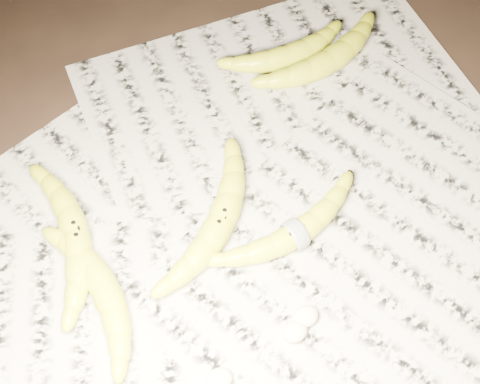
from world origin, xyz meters
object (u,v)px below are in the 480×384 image
banana_upper_a (328,60)px  banana_upper_b (288,54)px  banana_left_a (75,234)px  banana_taped (295,233)px  banana_center (220,221)px  banana_left_b (104,288)px

banana_upper_a → banana_upper_b: bearing=131.8°
banana_left_a → banana_taped: size_ratio=1.04×
banana_taped → banana_center: bearing=135.8°
banana_left_b → banana_taped: 0.24m
banana_upper_b → banana_taped: bearing=-114.1°
banana_upper_a → banana_upper_b: size_ratio=1.16×
banana_left_b → banana_upper_a: (0.44, 0.15, 0.00)m
banana_taped → banana_upper_a: banana_upper_a is taller
banana_upper_a → banana_left_b: bearing=-165.6°
banana_taped → banana_left_a: bearing=146.2°
banana_left_b → banana_taped: size_ratio=0.94×
banana_left_a → banana_upper_a: banana_upper_a is taller
banana_left_a → banana_left_b: 0.08m
banana_taped → banana_upper_b: size_ratio=1.16×
banana_center → banana_upper_b: 0.30m
banana_upper_b → banana_left_a: bearing=-156.1°
banana_upper_a → banana_upper_b: banana_upper_a is taller
banana_upper_b → banana_center: bearing=-132.3°
banana_center → banana_upper_a: bearing=-7.6°
banana_left_b → banana_upper_b: size_ratio=1.09×
banana_taped → banana_left_b: bearing=163.6°
banana_left_b → banana_center: banana_center is taller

